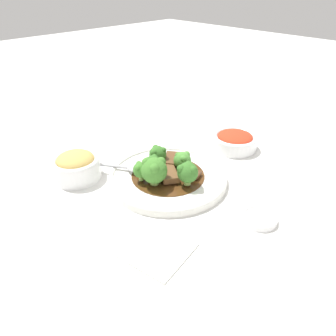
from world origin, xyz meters
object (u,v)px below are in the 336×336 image
at_px(broccoli_floret_3, 187,172).
at_px(beef_strip_2, 168,174).
at_px(broccoli_floret_2, 154,170).
at_px(side_bowl_appetizer, 76,166).
at_px(broccoli_floret_0, 153,164).
at_px(broccoli_floret_5, 182,160).
at_px(serving_spoon, 132,167).
at_px(side_bowl_kimchi, 235,141).
at_px(sauce_dish, 259,218).
at_px(beef_strip_0, 190,173).
at_px(broccoli_floret_4, 141,170).
at_px(beef_strip_1, 172,160).
at_px(broccoli_floret_1, 158,154).
at_px(main_plate, 168,177).

bearing_deg(broccoli_floret_3, beef_strip_2, -174.19).
height_order(broccoli_floret_2, side_bowl_appetizer, broccoli_floret_2).
distance_m(broccoli_floret_0, broccoli_floret_3, 0.08).
xyz_separation_m(broccoli_floret_5, serving_spoon, (-0.08, -0.08, -0.02)).
distance_m(side_bowl_kimchi, side_bowl_appetizer, 0.41).
relative_size(serving_spoon, sauce_dish, 2.77).
bearing_deg(side_bowl_kimchi, broccoli_floret_0, -96.52).
height_order(beef_strip_0, broccoli_floret_3, broccoli_floret_3).
relative_size(broccoli_floret_3, broccoli_floret_4, 1.23).
bearing_deg(beef_strip_2, broccoli_floret_5, 89.73).
height_order(beef_strip_2, broccoli_floret_5, broccoli_floret_5).
bearing_deg(beef_strip_1, side_bowl_appetizer, -125.86).
bearing_deg(broccoli_floret_2, serving_spoon, 177.77).
height_order(beef_strip_0, broccoli_floret_4, broccoli_floret_4).
xyz_separation_m(beef_strip_1, serving_spoon, (-0.04, -0.09, -0.00)).
distance_m(beef_strip_1, broccoli_floret_0, 0.07).
relative_size(beef_strip_1, broccoli_floret_0, 1.42).
height_order(beef_strip_2, side_bowl_appetizer, side_bowl_appetizer).
bearing_deg(serving_spoon, side_bowl_appetizer, -132.65).
bearing_deg(beef_strip_2, serving_spoon, -153.99).
distance_m(broccoli_floret_1, side_bowl_appetizer, 0.19).
bearing_deg(beef_strip_2, broccoli_floret_0, -141.79).
bearing_deg(broccoli_floret_1, sauce_dish, 2.50).
bearing_deg(beef_strip_0, sauce_dish, -1.79).
xyz_separation_m(side_bowl_kimchi, sauce_dish, (0.21, -0.21, -0.02)).
xyz_separation_m(broccoli_floret_0, broccoli_floret_3, (0.08, 0.03, -0.00)).
xyz_separation_m(beef_strip_2, broccoli_floret_5, (0.00, 0.04, 0.02)).
xyz_separation_m(beef_strip_2, serving_spoon, (-0.08, -0.04, -0.00)).
distance_m(serving_spoon, side_bowl_appetizer, 0.13).
height_order(beef_strip_0, serving_spoon, serving_spoon).
bearing_deg(main_plate, broccoli_floret_2, -80.28).
relative_size(broccoli_floret_0, serving_spoon, 0.26).
distance_m(beef_strip_2, broccoli_floret_3, 0.06).
distance_m(main_plate, sauce_dish, 0.22).
height_order(beef_strip_0, beef_strip_1, beef_strip_1).
height_order(beef_strip_2, serving_spoon, same).
bearing_deg(broccoli_floret_0, broccoli_floret_1, 125.36).
bearing_deg(broccoli_floret_4, beef_strip_2, 57.92).
height_order(beef_strip_2, broccoli_floret_2, broccoli_floret_2).
height_order(beef_strip_1, broccoli_floret_4, broccoli_floret_4).
xyz_separation_m(broccoli_floret_4, sauce_dish, (0.25, 0.08, -0.04)).
relative_size(main_plate, side_bowl_appetizer, 2.47).
bearing_deg(broccoli_floret_5, main_plate, -103.56).
xyz_separation_m(broccoli_floret_3, side_bowl_kimchi, (-0.05, 0.24, -0.03)).
xyz_separation_m(beef_strip_1, broccoli_floret_4, (0.00, -0.10, 0.02)).
distance_m(broccoli_floret_3, side_bowl_kimchi, 0.25).
relative_size(beef_strip_0, broccoli_floret_1, 1.16).
height_order(broccoli_floret_2, serving_spoon, broccoli_floret_2).
xyz_separation_m(beef_strip_1, broccoli_floret_1, (-0.02, -0.03, 0.02)).
xyz_separation_m(beef_strip_1, side_bowl_kimchi, (0.04, 0.20, -0.00)).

